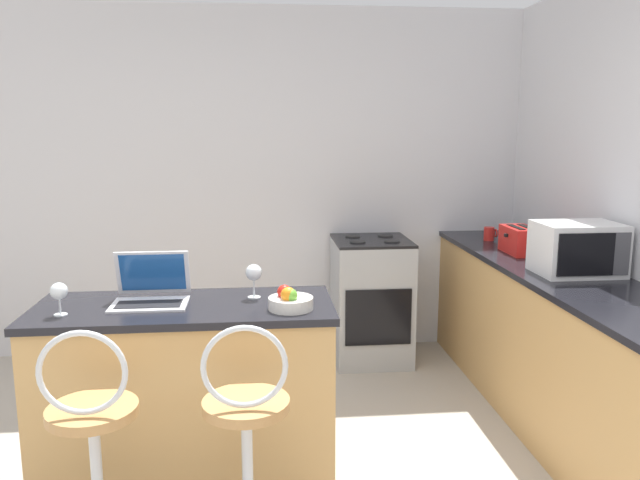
{
  "coord_description": "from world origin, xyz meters",
  "views": [
    {
      "loc": [
        0.06,
        -2.09,
        1.72
      ],
      "look_at": [
        0.45,
        1.8,
        1.01
      ],
      "focal_mm": 35.0,
      "sensor_mm": 36.0,
      "label": 1
    }
  ],
  "objects_px": {
    "toaster": "(520,240)",
    "wine_glass_tall": "(59,292)",
    "wine_glass_short": "(254,273)",
    "laptop": "(151,290)",
    "bar_stool_near": "(94,459)",
    "microwave": "(578,249)",
    "fruit_bowl": "(290,301)",
    "bar_stool_far": "(247,452)",
    "stove_range": "(371,300)",
    "mug_red": "(489,234)"
  },
  "relations": [
    {
      "from": "bar_stool_near",
      "to": "wine_glass_tall",
      "type": "distance_m",
      "value": 0.74
    },
    {
      "from": "toaster",
      "to": "wine_glass_short",
      "type": "distance_m",
      "value": 1.94
    },
    {
      "from": "bar_stool_near",
      "to": "microwave",
      "type": "xyz_separation_m",
      "value": [
        2.4,
        0.98,
        0.58
      ]
    },
    {
      "from": "bar_stool_far",
      "to": "microwave",
      "type": "xyz_separation_m",
      "value": [
        1.82,
        0.98,
        0.58
      ]
    },
    {
      "from": "bar_stool_near",
      "to": "wine_glass_tall",
      "type": "relative_size",
      "value": 6.96
    },
    {
      "from": "microwave",
      "to": "stove_range",
      "type": "bearing_deg",
      "value": 128.31
    },
    {
      "from": "microwave",
      "to": "wine_glass_short",
      "type": "xyz_separation_m",
      "value": [
        -1.79,
        -0.32,
        -0.02
      ]
    },
    {
      "from": "wine_glass_tall",
      "to": "fruit_bowl",
      "type": "distance_m",
      "value": 1.0
    },
    {
      "from": "microwave",
      "to": "mug_red",
      "type": "relative_size",
      "value": 4.58
    },
    {
      "from": "laptop",
      "to": "stove_range",
      "type": "distance_m",
      "value": 2.1
    },
    {
      "from": "wine_glass_short",
      "to": "fruit_bowl",
      "type": "height_order",
      "value": "wine_glass_short"
    },
    {
      "from": "microwave",
      "to": "stove_range",
      "type": "height_order",
      "value": "microwave"
    },
    {
      "from": "laptop",
      "to": "microwave",
      "type": "bearing_deg",
      "value": 8.73
    },
    {
      "from": "wine_glass_short",
      "to": "wine_glass_tall",
      "type": "relative_size",
      "value": 1.13
    },
    {
      "from": "toaster",
      "to": "wine_glass_tall",
      "type": "bearing_deg",
      "value": -156.49
    },
    {
      "from": "mug_red",
      "to": "fruit_bowl",
      "type": "xyz_separation_m",
      "value": [
        -1.53,
        -1.6,
        -0.01
      ]
    },
    {
      "from": "bar_stool_near",
      "to": "stove_range",
      "type": "xyz_separation_m",
      "value": [
        1.46,
        2.17,
        -0.02
      ]
    },
    {
      "from": "toaster",
      "to": "wine_glass_short",
      "type": "xyz_separation_m",
      "value": [
        -1.72,
        -0.91,
        0.03
      ]
    },
    {
      "from": "laptop",
      "to": "bar_stool_near",
      "type": "bearing_deg",
      "value": -101.78
    },
    {
      "from": "fruit_bowl",
      "to": "toaster",
      "type": "bearing_deg",
      "value": 35.8
    },
    {
      "from": "toaster",
      "to": "fruit_bowl",
      "type": "xyz_separation_m",
      "value": [
        -1.56,
        -1.12,
        -0.05
      ]
    },
    {
      "from": "bar_stool_far",
      "to": "microwave",
      "type": "height_order",
      "value": "microwave"
    },
    {
      "from": "laptop",
      "to": "toaster",
      "type": "bearing_deg",
      "value": 23.16
    },
    {
      "from": "toaster",
      "to": "wine_glass_short",
      "type": "height_order",
      "value": "toaster"
    },
    {
      "from": "laptop",
      "to": "microwave",
      "type": "relative_size",
      "value": 0.77
    },
    {
      "from": "stove_range",
      "to": "mug_red",
      "type": "relative_size",
      "value": 9.51
    },
    {
      "from": "bar_stool_far",
      "to": "toaster",
      "type": "distance_m",
      "value": 2.41
    },
    {
      "from": "bar_stool_far",
      "to": "fruit_bowl",
      "type": "bearing_deg",
      "value": 66.46
    },
    {
      "from": "bar_stool_near",
      "to": "laptop",
      "type": "height_order",
      "value": "laptop"
    },
    {
      "from": "bar_stool_near",
      "to": "wine_glass_short",
      "type": "xyz_separation_m",
      "value": [
        0.61,
        0.66,
        0.56
      ]
    },
    {
      "from": "wine_glass_tall",
      "to": "wine_glass_short",
      "type": "bearing_deg",
      "value": 13.5
    },
    {
      "from": "wine_glass_tall",
      "to": "fruit_bowl",
      "type": "height_order",
      "value": "wine_glass_tall"
    },
    {
      "from": "bar_stool_far",
      "to": "stove_range",
      "type": "distance_m",
      "value": 2.34
    },
    {
      "from": "bar_stool_far",
      "to": "laptop",
      "type": "xyz_separation_m",
      "value": [
        -0.44,
        0.63,
        0.49
      ]
    },
    {
      "from": "wine_glass_tall",
      "to": "laptop",
      "type": "bearing_deg",
      "value": 25.57
    },
    {
      "from": "microwave",
      "to": "stove_range",
      "type": "relative_size",
      "value": 0.48
    },
    {
      "from": "microwave",
      "to": "wine_glass_short",
      "type": "bearing_deg",
      "value": -169.88
    },
    {
      "from": "stove_range",
      "to": "mug_red",
      "type": "height_order",
      "value": "mug_red"
    },
    {
      "from": "stove_range",
      "to": "wine_glass_short",
      "type": "relative_size",
      "value": 5.6
    },
    {
      "from": "bar_stool_far",
      "to": "wine_glass_tall",
      "type": "bearing_deg",
      "value": 150.37
    },
    {
      "from": "wine_glass_short",
      "to": "wine_glass_tall",
      "type": "height_order",
      "value": "wine_glass_short"
    },
    {
      "from": "stove_range",
      "to": "mug_red",
      "type": "xyz_separation_m",
      "value": [
        0.84,
        -0.12,
        0.51
      ]
    },
    {
      "from": "mug_red",
      "to": "fruit_bowl",
      "type": "distance_m",
      "value": 2.21
    },
    {
      "from": "stove_range",
      "to": "wine_glass_tall",
      "type": "height_order",
      "value": "wine_glass_tall"
    },
    {
      "from": "laptop",
      "to": "microwave",
      "type": "height_order",
      "value": "microwave"
    },
    {
      "from": "wine_glass_short",
      "to": "fruit_bowl",
      "type": "bearing_deg",
      "value": -52.64
    },
    {
      "from": "stove_range",
      "to": "mug_red",
      "type": "distance_m",
      "value": 0.99
    },
    {
      "from": "microwave",
      "to": "toaster",
      "type": "bearing_deg",
      "value": 96.98
    },
    {
      "from": "wine_glass_short",
      "to": "stove_range",
      "type": "bearing_deg",
      "value": 60.56
    },
    {
      "from": "toaster",
      "to": "wine_glass_tall",
      "type": "relative_size",
      "value": 2.12
    }
  ]
}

